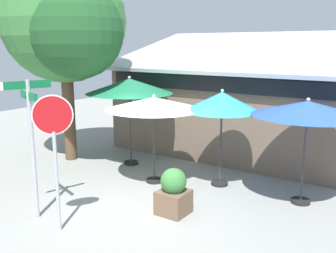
% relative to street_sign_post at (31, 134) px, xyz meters
% --- Properties ---
extents(ground_plane, '(28.00, 28.00, 0.10)m').
position_rel_street_sign_post_xyz_m(ground_plane, '(1.19, 1.82, -1.87)').
color(ground_plane, gray).
extents(cafe_building, '(8.95, 5.07, 4.09)m').
position_rel_street_sign_post_xyz_m(cafe_building, '(1.64, 7.52, -0.29)').
color(cafe_building, '#705B4C').
rests_on(cafe_building, ground).
extents(street_sign_post, '(0.90, 0.96, 2.92)m').
position_rel_street_sign_post_xyz_m(street_sign_post, '(0.00, 0.00, 0.00)').
color(street_sign_post, '#A8AAB2').
rests_on(street_sign_post, ground).
extents(stop_sign, '(0.49, 0.59, 2.70)m').
position_rel_street_sign_post_xyz_m(stop_sign, '(0.86, -0.13, 0.06)').
color(stop_sign, '#A8AAB2').
rests_on(stop_sign, ground).
extents(patio_umbrella_forest_green_left, '(2.60, 2.60, 2.70)m').
position_rel_street_sign_post_xyz_m(patio_umbrella_forest_green_left, '(-0.72, 3.99, 0.58)').
color(patio_umbrella_forest_green_left, black).
rests_on(patio_umbrella_forest_green_left, ground).
extents(patio_umbrella_ivory_center, '(2.50, 2.50, 2.36)m').
position_rel_street_sign_post_xyz_m(patio_umbrella_ivory_center, '(0.81, 3.13, 0.30)').
color(patio_umbrella_ivory_center, black).
rests_on(patio_umbrella_ivory_center, ground).
extents(patio_umbrella_teal_right, '(1.94, 1.94, 2.52)m').
position_rel_street_sign_post_xyz_m(patio_umbrella_teal_right, '(2.35, 3.91, 0.37)').
color(patio_umbrella_teal_right, black).
rests_on(patio_umbrella_teal_right, ground).
extents(patio_umbrella_royal_blue_far_right, '(2.45, 2.45, 2.46)m').
position_rel_street_sign_post_xyz_m(patio_umbrella_royal_blue_far_right, '(4.44, 3.91, 0.39)').
color(patio_umbrella_royal_blue_far_right, black).
rests_on(patio_umbrella_royal_blue_far_right, ground).
extents(shade_tree, '(4.21, 3.74, 6.20)m').
position_rel_street_sign_post_xyz_m(shade_tree, '(-2.41, 3.22, 2.40)').
color(shade_tree, brown).
rests_on(shade_tree, ground).
extents(sidewalk_planter, '(0.63, 0.63, 1.02)m').
position_rel_street_sign_post_xyz_m(sidewalk_planter, '(2.30, 1.78, -1.33)').
color(sidewalk_planter, brown).
rests_on(sidewalk_planter, ground).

